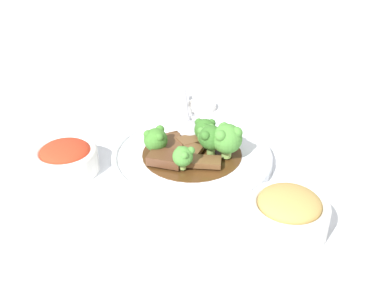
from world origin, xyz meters
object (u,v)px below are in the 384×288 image
Objects in this scene: beef_strip_4 at (188,153)px; broccoli_floret_6 at (211,139)px; side_bowl_appetizer at (288,212)px; serving_spoon at (189,125)px; beef_strip_0 at (191,140)px; beef_strip_3 at (171,144)px; beef_strip_1 at (166,158)px; broccoli_floret_0 at (227,139)px; side_bowl_kimchi at (66,158)px; broccoli_floret_2 at (208,136)px; broccoli_floret_3 at (226,133)px; sauce_dish at (202,106)px; broccoli_floret_4 at (185,156)px; broccoli_floret_5 at (156,139)px; beef_strip_2 at (202,162)px; broccoli_floret_1 at (205,129)px; main_plate at (192,156)px.

beef_strip_4 is 1.08× the size of broccoli_floret_6.
serving_spoon is at bearing 133.23° from side_bowl_appetizer.
beef_strip_0 is 0.04m from beef_strip_3.
serving_spoon is at bearing 80.50° from beef_strip_3.
beef_strip_1 is 0.23m from side_bowl_appetizer.
broccoli_floret_6 reaches higher than beef_strip_4.
broccoli_floret_0 reaches higher than side_bowl_kimchi.
broccoli_floret_2 is 0.03m from broccoli_floret_3.
broccoli_floret_2 is at bearing 51.61° from beef_strip_4.
sauce_dish is at bearing 116.76° from broccoli_floret_3.
broccoli_floret_2 is (0.03, 0.03, 0.02)m from beef_strip_4.
beef_strip_1 is 0.08m from broccoli_floret_6.
side_bowl_kimchi is at bearing -170.92° from broccoli_floret_4.
broccoli_floret_5 is 0.21× the size of serving_spoon.
broccoli_floret_6 is at bearing 30.99° from beef_strip_1.
beef_strip_2 is 0.04m from broccoli_floret_6.
broccoli_floret_2 reaches higher than broccoli_floret_4.
beef_strip_1 reaches higher than sauce_dish.
beef_strip_4 is at bearing -75.05° from serving_spoon.
beef_strip_1 is 1.35× the size of broccoli_floret_2.
broccoli_floret_1 reaches higher than side_bowl_kimchi.
broccoli_floret_5 is at bearing -171.96° from broccoli_floret_6.
main_plate is at bearing 142.07° from side_bowl_appetizer.
broccoli_floret_0 is 0.99× the size of sauce_dish.
beef_strip_3 is 0.10m from broccoli_floret_3.
side_bowl_appetizer reaches higher than sauce_dish.
main_plate is at bearing 53.36° from beef_strip_1.
sauce_dish is (-0.01, 0.13, -0.02)m from serving_spoon.
broccoli_floret_1 is at bearing 84.76° from broccoli_floret_4.
side_bowl_appetizer reaches higher than broccoli_floret_2.
broccoli_floret_3 is 0.10m from serving_spoon.
broccoli_floret_4 is (-0.01, -0.10, -0.00)m from broccoli_floret_1.
broccoli_floret_6 reaches higher than beef_strip_2.
main_plate is 4.79× the size of beef_strip_4.
broccoli_floret_5 reaches higher than beef_strip_0.
broccoli_floret_2 reaches higher than side_bowl_kimchi.
beef_strip_1 is at bearing 14.76° from side_bowl_kimchi.
main_plate is 0.04m from beef_strip_2.
sauce_dish is (-0.04, 0.26, -0.04)m from broccoli_floret_4.
side_bowl_kimchi is 0.37m from side_bowl_appetizer.
beef_strip_3 is at bearing -146.26° from beef_strip_0.
broccoli_floret_6 reaches higher than main_plate.
broccoli_floret_0 is (0.03, 0.03, 0.03)m from beef_strip_2.
beef_strip_3 is 0.26m from side_bowl_appetizer.
main_plate is at bearing 94.25° from broccoli_floret_4.
broccoli_floret_2 is at bearing 49.00° from beef_strip_1.
main_plate is 5.07× the size of beef_strip_0.
broccoli_floret_5 is at bearing -107.56° from serving_spoon.
beef_strip_4 is 0.10m from serving_spoon.
broccoli_floret_2 reaches higher than beef_strip_2.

